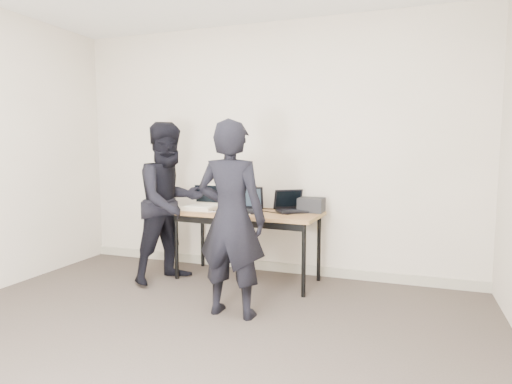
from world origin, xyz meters
The scene contains 13 objects.
room centered at (0.00, 0.00, 1.35)m, with size 4.60×4.60×2.80m.
desk centered at (-0.08, 1.84, 0.66)m, with size 1.54×0.75×0.72m.
laptop_beige centered at (-0.58, 1.82, 0.77)m, with size 0.34×0.34×0.27m.
laptop_center centered at (-0.08, 1.82, 0.78)m, with size 0.37×0.37×0.25m.
laptop_right centered at (0.35, 1.98, 0.77)m, with size 0.41×0.41×0.22m.
leather_satchel centered at (-0.26, 2.06, 0.85)m, with size 0.37×0.19×0.25m.
tissue centered at (-0.23, 2.07, 1.00)m, with size 0.13×0.10×0.08m, color white.
equipment_box centered at (0.55, 2.03, 0.79)m, with size 0.25×0.21×0.14m, color black.
power_brick centered at (-0.30, 1.67, 0.73)m, with size 0.07×0.05×0.03m, color black.
cables centered at (-0.04, 1.84, 0.72)m, with size 1.15×0.43×0.01m.
person_typist centered at (0.13, 0.93, 0.80)m, with size 0.58×0.38×1.60m, color black.
person_observer centered at (-0.82, 1.58, 0.81)m, with size 0.79×0.62×1.63m, color black.
baseboard centered at (0.00, 2.23, 0.05)m, with size 4.50×0.03×0.10m, color #A39C87.
Camera 1 is at (1.45, -2.21, 1.38)m, focal length 30.00 mm.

